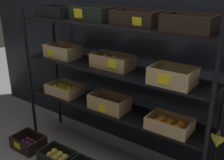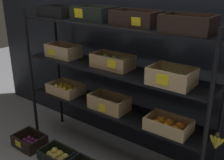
# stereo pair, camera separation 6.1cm
# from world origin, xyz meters

# --- Properties ---
(ground_plane) EXTENTS (10.00, 10.00, 0.00)m
(ground_plane) POSITION_xyz_m (0.00, 0.00, 0.00)
(ground_plane) COLOR gray
(storefront_wall) EXTENTS (4.26, 0.12, 2.70)m
(storefront_wall) POSITION_xyz_m (0.00, 0.39, 1.35)
(storefront_wall) COLOR black
(storefront_wall) RESTS_ON ground_plane
(display_rack) EXTENTS (1.98, 0.41, 1.47)m
(display_rack) POSITION_xyz_m (0.00, -0.01, 0.98)
(display_rack) COLOR black
(display_rack) RESTS_ON ground_plane
(crate_ground_plum) EXTENTS (0.32, 0.25, 0.13)m
(crate_ground_plum) POSITION_xyz_m (-0.82, -0.39, 0.05)
(crate_ground_plum) COLOR black
(crate_ground_plum) RESTS_ON ground_plane
(crate_ground_apple_gold) EXTENTS (0.34, 0.24, 0.11)m
(crate_ground_apple_gold) POSITION_xyz_m (-0.41, -0.37, 0.04)
(crate_ground_apple_gold) COLOR black
(crate_ground_apple_gold) RESTS_ON ground_plane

